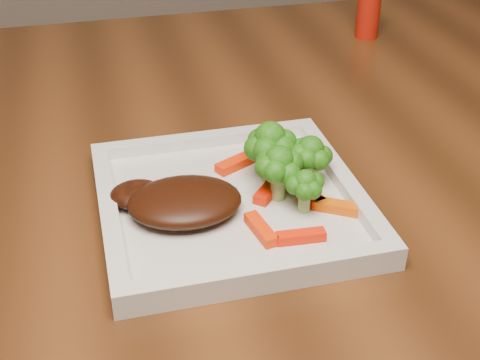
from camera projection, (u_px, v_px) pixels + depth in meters
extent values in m
cube|color=silver|center=(231.00, 206.00, 0.70)|extent=(0.27, 0.27, 0.01)
ellipsoid|color=#371508|center=(185.00, 201.00, 0.67)|extent=(0.12, 0.10, 0.03)
cube|color=#FF2104|center=(301.00, 236.00, 0.64)|extent=(0.05, 0.02, 0.01)
cube|color=#E55403|center=(341.00, 207.00, 0.68)|extent=(0.05, 0.04, 0.01)
cube|color=#FA3204|center=(261.00, 229.00, 0.65)|extent=(0.02, 0.05, 0.01)
cube|color=#FD1204|center=(302.00, 162.00, 0.76)|extent=(0.06, 0.02, 0.01)
cube|color=#FC2D04|center=(239.00, 162.00, 0.76)|extent=(0.06, 0.04, 0.01)
cube|color=#F32403|center=(303.00, 190.00, 0.71)|extent=(0.03, 0.06, 0.01)
cube|color=#FF1E04|center=(271.00, 188.00, 0.71)|extent=(0.05, 0.05, 0.01)
cylinder|color=#B21809|center=(369.00, 10.00, 1.12)|extent=(0.05, 0.05, 0.09)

